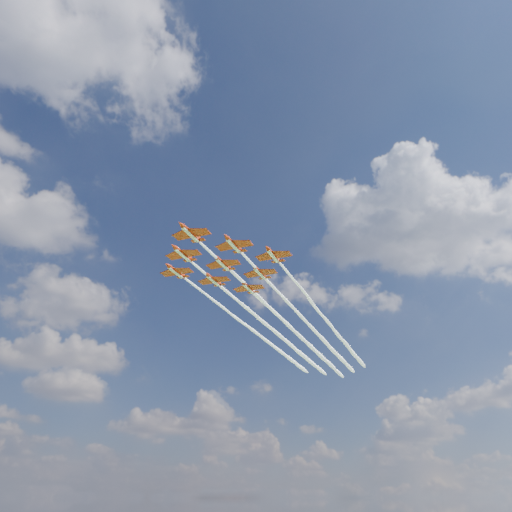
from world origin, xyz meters
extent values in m
cylinder|color=#B12609|center=(-19.34, -9.42, 85.66)|extent=(6.56, 5.53, 1.04)
cone|color=#B12609|center=(-23.03, -12.36, 85.66)|extent=(2.13, 1.99, 1.04)
cone|color=#B12609|center=(-15.87, -6.64, 85.66)|extent=(1.70, 1.62, 0.95)
ellipsoid|color=black|center=(-20.82, -10.59, 86.08)|extent=(2.07, 1.90, 0.68)
cube|color=#B12609|center=(-18.97, -9.12, 85.61)|extent=(7.79, 8.68, 0.13)
cube|color=#B12609|center=(-16.38, -7.06, 85.66)|extent=(3.16, 3.48, 0.11)
cube|color=#B12609|center=(-16.24, -6.94, 86.51)|extent=(1.26, 1.05, 1.70)
cube|color=white|center=(-19.34, -9.42, 85.19)|extent=(6.07, 5.09, 0.11)
cylinder|color=#B12609|center=(-8.14, -9.31, 85.66)|extent=(6.56, 5.53, 1.04)
cone|color=#B12609|center=(-11.84, -12.25, 85.66)|extent=(2.13, 1.99, 1.04)
cone|color=#B12609|center=(-4.67, -6.54, 85.66)|extent=(1.70, 1.62, 0.95)
ellipsoid|color=black|center=(-9.62, -10.49, 86.08)|extent=(2.07, 1.90, 0.68)
cube|color=#B12609|center=(-7.77, -9.01, 85.61)|extent=(7.79, 8.68, 0.13)
cube|color=#B12609|center=(-5.19, -6.95, 85.66)|extent=(3.16, 3.48, 0.11)
cube|color=#B12609|center=(-5.04, -6.83, 86.51)|extent=(1.26, 1.05, 1.70)
cube|color=white|center=(-8.14, -9.31, 85.19)|extent=(6.07, 5.09, 0.11)
cylinder|color=#B12609|center=(-16.75, 1.48, 85.66)|extent=(6.56, 5.53, 1.04)
cone|color=#B12609|center=(-20.44, -1.47, 85.66)|extent=(2.13, 1.99, 1.04)
cone|color=#B12609|center=(-13.27, 4.25, 85.66)|extent=(1.70, 1.62, 0.95)
ellipsoid|color=black|center=(-18.22, 0.30, 86.08)|extent=(2.07, 1.90, 0.68)
cube|color=#B12609|center=(-16.38, 1.77, 85.61)|extent=(7.79, 8.68, 0.13)
cube|color=#B12609|center=(-13.79, 3.83, 85.66)|extent=(3.16, 3.48, 0.11)
cube|color=#B12609|center=(-13.64, 3.95, 86.51)|extent=(1.26, 1.05, 1.70)
cube|color=white|center=(-16.75, 1.48, 85.19)|extent=(6.07, 5.09, 0.11)
cylinder|color=#B12609|center=(3.05, -9.20, 85.66)|extent=(6.56, 5.53, 1.04)
cone|color=#B12609|center=(-0.64, -12.14, 85.66)|extent=(2.13, 1.99, 1.04)
cone|color=#B12609|center=(6.52, -6.43, 85.66)|extent=(1.70, 1.62, 0.95)
ellipsoid|color=black|center=(1.57, -10.38, 86.08)|extent=(2.07, 1.90, 0.68)
cube|color=#B12609|center=(3.42, -8.90, 85.61)|extent=(7.79, 8.68, 0.13)
cube|color=#B12609|center=(6.01, -6.84, 85.66)|extent=(3.16, 3.48, 0.11)
cube|color=#B12609|center=(6.15, -6.72, 86.51)|extent=(1.26, 1.05, 1.70)
cube|color=white|center=(3.05, -9.20, 85.19)|extent=(6.07, 5.09, 0.11)
cylinder|color=#B12609|center=(-5.55, 1.59, 85.66)|extent=(6.56, 5.53, 1.04)
cone|color=#B12609|center=(-9.24, -1.36, 85.66)|extent=(2.13, 1.99, 1.04)
cone|color=#B12609|center=(-2.08, 4.36, 85.66)|extent=(1.70, 1.62, 0.95)
ellipsoid|color=black|center=(-7.03, 0.41, 86.08)|extent=(2.07, 1.90, 0.68)
cube|color=#B12609|center=(-5.18, 1.88, 85.61)|extent=(7.79, 8.68, 0.13)
cube|color=#B12609|center=(-2.60, 3.94, 85.66)|extent=(3.16, 3.48, 0.11)
cube|color=#B12609|center=(-2.45, 4.06, 86.51)|extent=(1.26, 1.05, 1.70)
cube|color=white|center=(-5.55, 1.59, 85.19)|extent=(6.07, 5.09, 0.11)
cylinder|color=#B12609|center=(-14.15, 12.37, 85.66)|extent=(6.56, 5.53, 1.04)
cone|color=#B12609|center=(-17.85, 9.42, 85.66)|extent=(2.13, 1.99, 1.04)
cone|color=#B12609|center=(-10.68, 15.14, 85.66)|extent=(1.70, 1.62, 0.95)
ellipsoid|color=black|center=(-15.63, 11.19, 86.08)|extent=(2.07, 1.90, 0.68)
cube|color=#B12609|center=(-13.78, 12.66, 85.61)|extent=(7.79, 8.68, 0.13)
cube|color=#B12609|center=(-11.20, 14.73, 85.66)|extent=(3.16, 3.48, 0.11)
cube|color=#B12609|center=(-11.05, 14.84, 86.51)|extent=(1.26, 1.05, 1.70)
cube|color=white|center=(-14.15, 12.37, 85.19)|extent=(6.07, 5.09, 0.11)
cylinder|color=#B12609|center=(5.64, 1.69, 85.66)|extent=(6.56, 5.53, 1.04)
cone|color=#B12609|center=(1.95, -1.25, 85.66)|extent=(2.13, 1.99, 1.04)
cone|color=#B12609|center=(9.12, 4.46, 85.66)|extent=(1.70, 1.62, 0.95)
ellipsoid|color=black|center=(4.17, 0.52, 86.08)|extent=(2.07, 1.90, 0.68)
cube|color=#B12609|center=(6.01, 1.99, 85.61)|extent=(7.79, 8.68, 0.13)
cube|color=#B12609|center=(8.60, 4.05, 85.66)|extent=(3.16, 3.48, 0.11)
cube|color=#B12609|center=(8.75, 4.17, 86.51)|extent=(1.26, 1.05, 1.70)
cube|color=white|center=(5.64, 1.69, 85.19)|extent=(6.07, 5.09, 0.11)
cylinder|color=#B12609|center=(-2.96, 12.48, 85.66)|extent=(6.56, 5.53, 1.04)
cone|color=#B12609|center=(-6.65, 9.53, 85.66)|extent=(2.13, 1.99, 1.04)
cone|color=#B12609|center=(0.51, 15.25, 85.66)|extent=(1.70, 1.62, 0.95)
ellipsoid|color=black|center=(-4.44, 11.30, 86.08)|extent=(2.07, 1.90, 0.68)
cube|color=#B12609|center=(-2.59, 12.77, 85.61)|extent=(7.79, 8.68, 0.13)
cube|color=#B12609|center=(0.00, 14.83, 85.66)|extent=(3.16, 3.48, 0.11)
cube|color=#B12609|center=(0.15, 14.95, 86.51)|extent=(1.26, 1.05, 1.70)
cube|color=white|center=(-2.96, 12.48, 85.19)|extent=(6.07, 5.09, 0.11)
cylinder|color=#B12609|center=(8.24, 12.59, 85.66)|extent=(6.56, 5.53, 1.04)
cone|color=#B12609|center=(4.54, 9.64, 85.66)|extent=(2.13, 1.99, 1.04)
cone|color=#B12609|center=(11.71, 15.36, 85.66)|extent=(1.70, 1.62, 0.95)
ellipsoid|color=black|center=(6.76, 11.41, 86.08)|extent=(2.07, 1.90, 0.68)
cube|color=#B12609|center=(8.61, 12.88, 85.61)|extent=(7.79, 8.68, 0.13)
cube|color=#B12609|center=(11.19, 14.94, 85.66)|extent=(3.16, 3.48, 0.11)
cube|color=#B12609|center=(11.34, 15.06, 86.51)|extent=(1.26, 1.05, 1.70)
cube|color=white|center=(8.24, 12.59, 85.19)|extent=(6.07, 5.09, 0.11)
camera|label=1|loc=(-56.64, -103.63, 31.14)|focal=35.00mm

